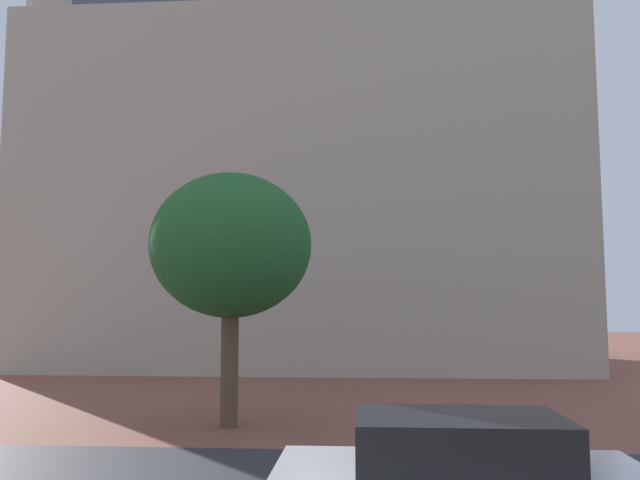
% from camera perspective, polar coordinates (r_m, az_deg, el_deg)
% --- Properties ---
extents(ground_plane, '(120.00, 120.00, 0.00)m').
position_cam_1_polar(ground_plane, '(11.39, -2.03, -19.61)').
color(ground_plane, brown).
extents(landmark_building, '(24.15, 14.06, 33.08)m').
position_cam_1_polar(landmark_building, '(32.96, -2.11, 6.63)').
color(landmark_building, '#B2A893').
rests_on(landmark_building, ground_plane).
extents(tree_curb_far, '(3.73, 3.73, 5.81)m').
position_cam_1_polar(tree_curb_far, '(15.27, -7.77, -0.54)').
color(tree_curb_far, brown).
rests_on(tree_curb_far, ground_plane).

